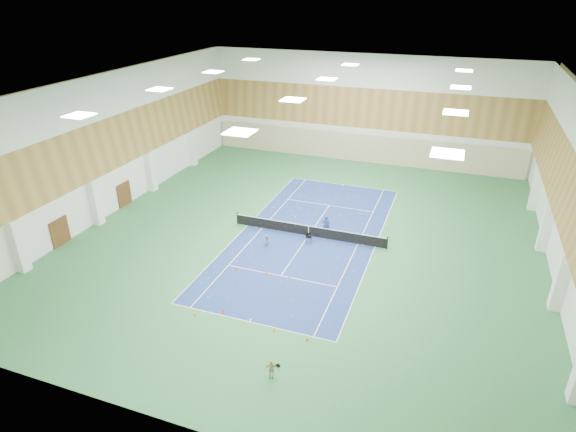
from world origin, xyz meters
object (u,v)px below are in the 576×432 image
at_px(child_court, 267,241).
at_px(child_apron, 271,369).
at_px(coach, 326,225).
at_px(ball_cart, 309,239).
at_px(tennis_net, 309,230).

height_order(child_court, child_apron, child_apron).
distance_m(coach, ball_cart, 2.10).
distance_m(tennis_net, coach, 1.47).
distance_m(child_court, child_apron, 13.96).
relative_size(coach, child_apron, 1.63).
xyz_separation_m(coach, child_apron, (1.71, -16.35, -0.34)).
relative_size(child_court, child_apron, 0.93).
bearing_deg(child_apron, ball_cart, 83.12).
bearing_deg(child_apron, coach, 78.97).
xyz_separation_m(child_court, ball_cart, (2.88, 1.66, -0.10)).
distance_m(tennis_net, child_apron, 15.95).
bearing_deg(ball_cart, tennis_net, 94.37).
distance_m(tennis_net, ball_cart, 1.24).
relative_size(tennis_net, child_apron, 11.76).
relative_size(tennis_net, coach, 7.22).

